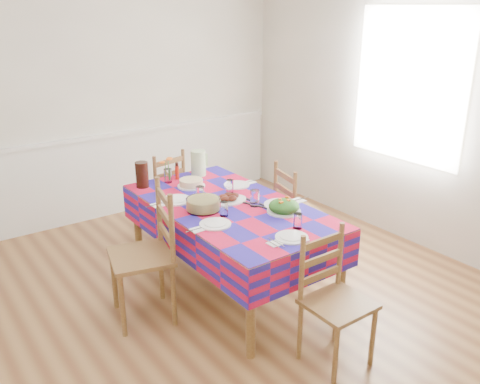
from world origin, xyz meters
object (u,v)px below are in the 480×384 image
dining_table (229,214)px  chair_far (163,195)px  meat_platter (229,198)px  chair_left (147,255)px  green_pitcher (198,163)px  chair_right (297,214)px  tea_pitcher (142,175)px  chair_near (334,301)px

dining_table → chair_far: size_ratio=2.06×
meat_platter → chair_far: size_ratio=0.34×
chair_left → green_pitcher: bearing=144.7°
green_pitcher → chair_right: 1.02m
green_pitcher → dining_table: bearing=-104.1°
dining_table → meat_platter: size_ratio=6.06×
meat_platter → chair_right: bearing=-4.3°
dining_table → tea_pitcher: (-0.37, 0.78, 0.19)m
dining_table → meat_platter: meat_platter is taller
green_pitcher → chair_near: size_ratio=0.26×
meat_platter → chair_left: 0.81m
tea_pitcher → chair_far: bearing=45.4°
dining_table → chair_near: size_ratio=2.08×
green_pitcher → meat_platter: bearing=-102.3°
green_pitcher → chair_near: 1.99m
dining_table → meat_platter: 0.13m
green_pitcher → chair_right: (0.54, -0.77, -0.39)m
chair_far → chair_right: bearing=112.0°
dining_table → green_pitcher: size_ratio=7.94×
dining_table → green_pitcher: green_pitcher is taller
chair_near → green_pitcher: bearing=84.3°
green_pitcher → chair_far: size_ratio=0.26×
chair_far → chair_near: bearing=79.5°
dining_table → meat_platter: (0.04, 0.06, 0.10)m
green_pitcher → chair_right: green_pitcher is taller
meat_platter → chair_left: size_ratio=0.30×
chair_right → meat_platter: bearing=98.0°
dining_table → green_pitcher: (0.19, 0.78, 0.19)m
green_pitcher → chair_left: (-0.93, -0.79, -0.33)m
meat_platter → chair_left: bearing=-174.5°
chair_far → chair_right: chair_right is taller
meat_platter → chair_near: bearing=-91.8°
green_pitcher → chair_far: green_pitcher is taller
meat_platter → tea_pitcher: bearing=119.5°
green_pitcher → tea_pitcher: (-0.56, 0.00, -0.01)m
dining_table → chair_right: chair_right is taller
chair_right → dining_table: bearing=103.0°
tea_pitcher → green_pitcher: bearing=-0.5°
chair_near → chair_left: (-0.73, 1.15, 0.06)m
chair_far → chair_left: chair_left is taller
chair_near → chair_far: 2.33m
meat_platter → chair_left: (-0.77, -0.07, -0.24)m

